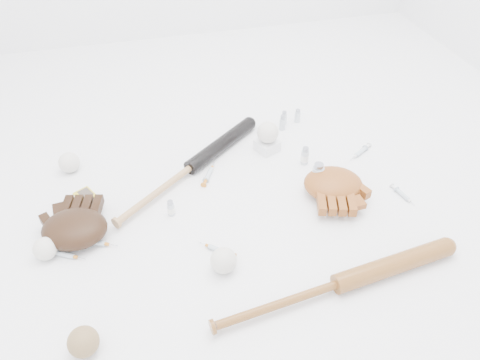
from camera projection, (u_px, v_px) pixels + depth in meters
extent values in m
plane|color=white|center=(231.00, 206.00, 1.67)|extent=(3.00, 3.00, 0.00)
cube|color=gold|center=(86.00, 195.00, 1.71)|extent=(0.09, 0.10, 0.00)
cube|color=white|center=(267.00, 146.00, 1.91)|extent=(0.11, 0.11, 0.05)
sphere|color=silver|center=(268.00, 132.00, 1.86)|extent=(0.09, 0.09, 0.09)
sphere|color=silver|center=(45.00, 249.00, 1.47)|extent=(0.07, 0.07, 0.07)
sphere|color=silver|center=(69.00, 163.00, 1.79)|extent=(0.08, 0.08, 0.08)
sphere|color=silver|center=(223.00, 260.00, 1.43)|extent=(0.08, 0.08, 0.08)
sphere|color=olive|center=(83.00, 342.00, 1.22)|extent=(0.08, 0.08, 0.08)
cylinder|color=silver|center=(284.00, 118.00, 2.05)|extent=(0.02, 0.02, 0.06)
cylinder|color=silver|center=(297.00, 116.00, 2.06)|extent=(0.02, 0.02, 0.06)
cylinder|color=silver|center=(305.00, 156.00, 1.83)|extent=(0.03, 0.03, 0.08)
cylinder|color=silver|center=(318.00, 175.00, 1.72)|extent=(0.04, 0.04, 0.10)
cylinder|color=silver|center=(171.00, 208.00, 1.62)|extent=(0.02, 0.02, 0.06)
cylinder|color=silver|center=(283.00, 123.00, 2.01)|extent=(0.03, 0.03, 0.07)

